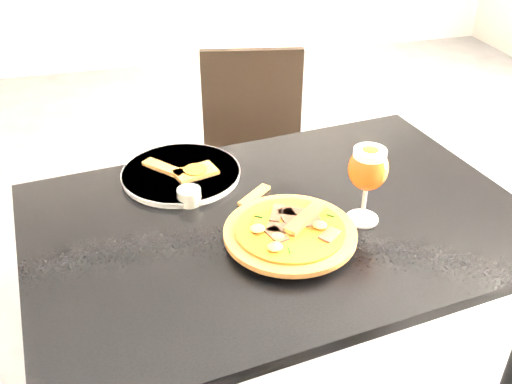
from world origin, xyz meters
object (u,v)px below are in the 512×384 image
object	(u,v)px
dining_table	(279,247)
beer_glass	(368,169)
chair_far	(254,159)
pizza	(290,231)

from	to	relation	value
dining_table	beer_glass	world-z (taller)	beer_glass
chair_far	pizza	xyz separation A→B (m)	(-0.15, -0.86, 0.30)
chair_far	pizza	distance (m)	0.92
chair_far	beer_glass	distance (m)	0.93
pizza	beer_glass	size ratio (longest dim) A/B	1.55
beer_glass	chair_far	bearing A→B (deg)	93.24
pizza	beer_glass	world-z (taller)	beer_glass
dining_table	pizza	xyz separation A→B (m)	(-0.00, -0.09, 0.12)
dining_table	beer_glass	distance (m)	0.30
dining_table	pizza	world-z (taller)	pizza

